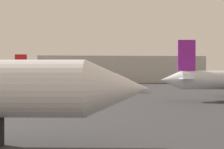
# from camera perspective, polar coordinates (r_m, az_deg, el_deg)

# --- Properties ---
(airplane_distant) EXTENTS (29.55, 23.56, 8.82)m
(airplane_distant) POSITION_cam_1_polar(r_m,az_deg,el_deg) (68.56, -8.98, -1.03)
(airplane_distant) COLOR silver
(airplane_distant) RESTS_ON ground_plane
(terminal_building) EXTENTS (69.10, 26.33, 11.11)m
(terminal_building) POSITION_cam_1_polar(r_m,az_deg,el_deg) (130.55, 1.62, 0.99)
(terminal_building) COLOR #B7B7B2
(terminal_building) RESTS_ON ground_plane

